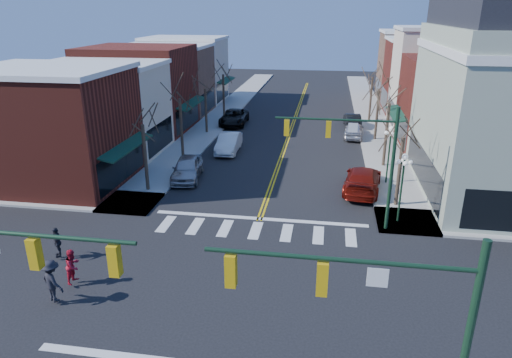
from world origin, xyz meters
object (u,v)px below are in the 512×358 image
at_px(car_right_far, 352,120).
at_px(car_left_far, 234,117).
at_px(pedestrian_red_b, 73,266).
at_px(car_left_mid, 229,143).
at_px(car_left_near, 187,168).
at_px(car_right_mid, 354,130).
at_px(lamppost_midblock, 390,145).
at_px(pedestrian_dark_a, 57,242).
at_px(lamppost_corner, 403,177).
at_px(car_right_near, 363,180).
at_px(pedestrian_dark_b, 52,281).

bearing_deg(car_right_far, car_left_far, 0.76).
bearing_deg(car_right_far, pedestrian_red_b, 63.57).
bearing_deg(car_left_mid, car_left_near, -104.17).
bearing_deg(car_left_mid, car_left_far, 97.28).
relative_size(car_right_mid, pedestrian_red_b, 2.72).
xyz_separation_m(car_left_near, car_right_far, (12.80, 18.31, -0.10)).
relative_size(car_left_far, pedestrian_red_b, 3.50).
relative_size(car_left_near, pedestrian_red_b, 2.96).
height_order(car_left_near, car_right_mid, car_left_near).
relative_size(lamppost_midblock, car_left_far, 0.75).
xyz_separation_m(car_left_far, pedestrian_dark_a, (-3.01, -29.65, 0.15)).
relative_size(car_left_mid, car_right_far, 1.10).
xyz_separation_m(lamppost_corner, pedestrian_red_b, (-15.59, -9.02, -1.98)).
xyz_separation_m(lamppost_midblock, pedestrian_red_b, (-15.59, -15.52, -1.98)).
bearing_deg(pedestrian_dark_a, car_right_near, 96.99).
relative_size(car_left_far, pedestrian_dark_b, 2.98).
bearing_deg(car_left_near, car_left_far, 82.36).
distance_m(lamppost_corner, pedestrian_red_b, 18.12).
bearing_deg(car_right_far, car_right_near, 86.46).
bearing_deg(pedestrian_red_b, car_left_mid, -2.02).
height_order(car_left_near, car_left_far, car_left_near).
xyz_separation_m(car_left_far, pedestrian_red_b, (-0.99, -31.69, 0.17)).
bearing_deg(pedestrian_dark_a, car_left_mid, 136.82).
height_order(car_right_far, pedestrian_red_b, pedestrian_red_b).
distance_m(lamppost_corner, pedestrian_dark_a, 19.05).
bearing_deg(pedestrian_red_b, lamppost_corner, -55.13).
height_order(lamppost_midblock, car_left_far, lamppost_midblock).
distance_m(car_left_near, car_right_far, 22.34).
bearing_deg(lamppost_midblock, car_right_mid, 98.08).
height_order(car_left_mid, pedestrian_dark_b, pedestrian_dark_b).
bearing_deg(car_right_mid, car_right_near, 94.83).
height_order(lamppost_corner, lamppost_midblock, same).
distance_m(car_right_mid, pedestrian_dark_a, 30.57).
xyz_separation_m(car_right_far, pedestrian_red_b, (-13.79, -32.65, 0.24)).
relative_size(car_left_far, car_right_near, 0.99).
height_order(car_left_far, pedestrian_dark_a, pedestrian_dark_a).
xyz_separation_m(lamppost_midblock, car_left_near, (-14.60, -1.18, -2.13)).
relative_size(car_left_near, car_right_far, 1.10).
xyz_separation_m(lamppost_midblock, car_left_mid, (-13.00, 6.07, -2.15)).
bearing_deg(pedestrian_dark_a, car_left_far, 144.29).
bearing_deg(car_left_near, car_right_mid, 39.63).
bearing_deg(car_right_far, car_left_near, 51.51).
xyz_separation_m(car_left_mid, car_right_mid, (11.20, 6.61, -0.04)).
height_order(car_right_near, pedestrian_red_b, pedestrian_red_b).
relative_size(lamppost_midblock, car_right_far, 0.97).
xyz_separation_m(car_right_far, pedestrian_dark_b, (-13.87, -34.13, 0.39)).
distance_m(car_left_near, pedestrian_dark_a, 12.66).
height_order(car_left_far, pedestrian_dark_b, pedestrian_dark_b).
distance_m(car_left_near, car_right_mid, 18.87).
height_order(car_right_mid, pedestrian_dark_a, pedestrian_dark_a).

